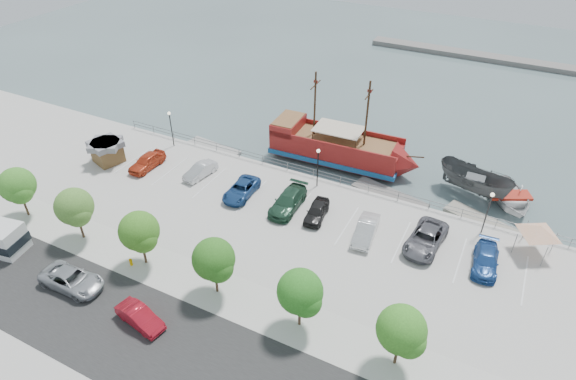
% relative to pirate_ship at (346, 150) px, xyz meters
% --- Properties ---
extents(ground, '(160.00, 160.00, 0.00)m').
position_rel_pirate_ship_xyz_m(ground, '(-0.50, -13.24, -1.78)').
color(ground, '#4B595C').
extents(street, '(100.00, 8.00, 0.04)m').
position_rel_pirate_ship_xyz_m(street, '(-0.50, -29.24, -0.77)').
color(street, black).
rests_on(street, land_slab).
extents(sidewalk, '(100.00, 4.00, 0.05)m').
position_rel_pirate_ship_xyz_m(sidewalk, '(-0.50, -23.24, -0.76)').
color(sidewalk, '#BCBAB3').
rests_on(sidewalk, land_slab).
extents(seawall_railing, '(50.00, 0.06, 1.00)m').
position_rel_pirate_ship_xyz_m(seawall_railing, '(-0.50, -5.44, -0.25)').
color(seawall_railing, slate).
rests_on(seawall_railing, land_slab).
extents(far_shore, '(40.00, 3.00, 0.80)m').
position_rel_pirate_ship_xyz_m(far_shore, '(9.50, 41.76, -1.38)').
color(far_shore, slate).
rests_on(far_shore, ground).
extents(pirate_ship, '(16.95, 5.33, 10.62)m').
position_rel_pirate_ship_xyz_m(pirate_ship, '(0.00, 0.00, 0.00)').
color(pirate_ship, maroon).
rests_on(pirate_ship, ground).
extents(patrol_boat, '(8.35, 5.44, 3.02)m').
position_rel_pirate_ship_xyz_m(patrol_boat, '(13.66, 0.13, -0.27)').
color(patrol_boat, '#4D4F50').
rests_on(patrol_boat, ground).
extents(speedboat, '(7.46, 8.33, 1.42)m').
position_rel_pirate_ship_xyz_m(speedboat, '(17.11, 0.26, -1.07)').
color(speedboat, silver).
rests_on(speedboat, ground).
extents(dock_west, '(7.00, 2.69, 0.39)m').
position_rel_pirate_ship_xyz_m(dock_west, '(-14.99, -4.04, -1.58)').
color(dock_west, gray).
rests_on(dock_west, ground).
extents(dock_mid, '(8.12, 4.06, 0.45)m').
position_rel_pirate_ship_xyz_m(dock_mid, '(6.34, -4.04, -1.56)').
color(dock_mid, slate).
rests_on(dock_mid, ground).
extents(dock_east, '(7.34, 4.23, 0.40)m').
position_rel_pirate_ship_xyz_m(dock_east, '(15.33, -4.04, -1.58)').
color(dock_east, gray).
rests_on(dock_east, ground).
extents(shed, '(3.78, 3.78, 2.47)m').
position_rel_pirate_ship_xyz_m(shed, '(-22.66, -12.67, 0.54)').
color(shed, brown).
rests_on(shed, land_slab).
extents(canopy_tent, '(4.75, 4.75, 3.22)m').
position_rel_pirate_ship_xyz_m(canopy_tent, '(19.66, -7.47, 2.03)').
color(canopy_tent, slate).
rests_on(canopy_tent, land_slab).
extents(street_van, '(5.31, 2.59, 1.45)m').
position_rel_pirate_ship_xyz_m(street_van, '(-11.76, -27.85, -0.05)').
color(street_van, '#95989E').
rests_on(street_van, street).
extents(street_sedan, '(4.21, 2.09, 1.33)m').
position_rel_pirate_ship_xyz_m(street_sedan, '(-4.66, -28.27, -0.11)').
color(street_sedan, '#A81221').
rests_on(street_sedan, street).
extents(fire_hydrant, '(0.25, 0.25, 0.73)m').
position_rel_pirate_ship_xyz_m(fire_hydrant, '(-9.36, -24.04, -0.38)').
color(fire_hydrant, '#E5A300').
rests_on(fire_hydrant, sidewalk).
extents(lamp_post_left, '(0.36, 0.36, 4.28)m').
position_rel_pirate_ship_xyz_m(lamp_post_left, '(-18.50, -6.74, 2.16)').
color(lamp_post_left, black).
rests_on(lamp_post_left, land_slab).
extents(lamp_post_mid, '(0.36, 0.36, 4.28)m').
position_rel_pirate_ship_xyz_m(lamp_post_mid, '(-0.50, -6.74, 2.16)').
color(lamp_post_mid, black).
rests_on(lamp_post_mid, land_slab).
extents(lamp_post_right, '(0.36, 0.36, 4.28)m').
position_rel_pirate_ship_xyz_m(lamp_post_right, '(15.50, -6.74, 2.16)').
color(lamp_post_right, black).
rests_on(lamp_post_right, land_slab).
extents(tree_a, '(3.30, 3.20, 5.00)m').
position_rel_pirate_ship_xyz_m(tree_a, '(-22.35, -23.31, 2.52)').
color(tree_a, '#473321').
rests_on(tree_a, sidewalk).
extents(tree_b, '(3.30, 3.20, 5.00)m').
position_rel_pirate_ship_xyz_m(tree_b, '(-15.35, -23.31, 2.52)').
color(tree_b, '#473321').
rests_on(tree_b, sidewalk).
extents(tree_c, '(3.30, 3.20, 5.00)m').
position_rel_pirate_ship_xyz_m(tree_c, '(-8.35, -23.31, 2.52)').
color(tree_c, '#473321').
rests_on(tree_c, sidewalk).
extents(tree_d, '(3.30, 3.20, 5.00)m').
position_rel_pirate_ship_xyz_m(tree_d, '(-1.35, -23.31, 2.52)').
color(tree_d, '#473321').
rests_on(tree_d, sidewalk).
extents(tree_e, '(3.30, 3.20, 5.00)m').
position_rel_pirate_ship_xyz_m(tree_e, '(5.65, -23.31, 2.52)').
color(tree_e, '#473321').
rests_on(tree_e, sidewalk).
extents(tree_f, '(3.30, 3.20, 5.00)m').
position_rel_pirate_ship_xyz_m(tree_f, '(12.65, -23.31, 2.52)').
color(tree_f, '#473321').
rests_on(tree_f, sidewalk).
extents(parked_car_a, '(1.96, 4.58, 1.54)m').
position_rel_pirate_ship_xyz_m(parked_car_a, '(-18.05, -11.75, -0.01)').
color(parked_car_a, '#BF3B1C').
rests_on(parked_car_a, land_slab).
extents(parked_car_b, '(2.04, 4.19, 1.32)m').
position_rel_pirate_ship_xyz_m(parked_car_b, '(-12.04, -10.55, -0.12)').
color(parked_car_b, silver).
rests_on(parked_car_b, land_slab).
extents(parked_car_c, '(2.50, 4.96, 1.35)m').
position_rel_pirate_ship_xyz_m(parked_car_c, '(-6.45, -11.56, -0.10)').
color(parked_car_c, navy).
rests_on(parked_car_c, land_slab).
extents(parked_car_d, '(2.41, 5.52, 1.58)m').
position_rel_pirate_ship_xyz_m(parked_car_d, '(-1.44, -11.34, 0.01)').
color(parked_car_d, '#234933').
rests_on(parked_car_d, land_slab).
extents(parked_car_e, '(2.13, 4.26, 1.39)m').
position_rel_pirate_ship_xyz_m(parked_car_e, '(1.54, -11.40, -0.08)').
color(parked_car_e, black).
rests_on(parked_car_e, land_slab).
extents(parked_car_f, '(2.06, 4.74, 1.52)m').
position_rel_pirate_ship_xyz_m(parked_car_f, '(6.49, -11.99, -0.02)').
color(parked_car_f, silver).
rests_on(parked_car_f, land_slab).
extents(parked_car_g, '(3.15, 5.91, 1.58)m').
position_rel_pirate_ship_xyz_m(parked_car_g, '(11.41, -10.83, 0.01)').
color(parked_car_g, '#5C5B62').
rests_on(parked_car_g, land_slab).
extents(parked_car_h, '(2.31, 4.91, 1.38)m').
position_rel_pirate_ship_xyz_m(parked_car_h, '(16.36, -11.10, -0.09)').
color(parked_car_h, navy).
rests_on(parked_car_h, land_slab).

